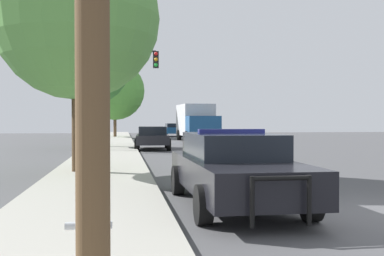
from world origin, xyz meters
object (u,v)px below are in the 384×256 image
police_car (234,167)px  car_background_distant (173,129)px  car_background_midblock (153,137)px  fire_hydrant (89,223)px  tree_sidewalk_near (77,17)px  tree_sidewalk_mid (92,67)px  traffic_light (122,79)px  box_truck (197,121)px  tree_sidewalk_far (115,90)px

police_car → car_background_distant: (3.02, 39.60, -0.03)m
police_car → car_background_midblock: size_ratio=1.17×
fire_hydrant → car_background_distant: (5.60, 43.57, 0.16)m
police_car → tree_sidewalk_near: (-3.58, 5.79, 4.12)m
fire_hydrant → car_background_distant: size_ratio=0.19×
car_background_midblock → tree_sidewalk_mid: bearing=157.2°
tree_sidewalk_mid → police_car: bearing=-78.8°
traffic_light → tree_sidewalk_mid: (-1.80, 3.64, 1.01)m
car_background_distant → box_truck: size_ratio=0.65×
traffic_light → tree_sidewalk_far: (-0.64, 20.00, 0.56)m
car_background_distant → tree_sidewalk_near: size_ratio=0.60×
traffic_light → tree_sidewalk_near: 10.95m
tree_sidewalk_near → tree_sidewalk_mid: 14.46m
box_truck → tree_sidewalk_far: tree_sidewalk_far is taller
car_background_midblock → tree_sidewalk_mid: size_ratio=0.65×
tree_sidewalk_far → fire_hydrant: bearing=-89.7°
box_truck → police_car: bearing=80.5°
fire_hydrant → tree_sidewalk_far: (-0.25, 40.58, 3.91)m
traffic_light → car_background_distant: (5.22, 22.99, -3.19)m
car_background_distant → tree_sidewalk_near: tree_sidewalk_near is taller
car_background_midblock → car_background_distant: bearing=83.8°
traffic_light → police_car: bearing=-82.5°
car_background_midblock → tree_sidewalk_near: tree_sidewalk_near is taller
car_background_distant → tree_sidewalk_near: 34.69m
traffic_light → box_truck: bearing=64.7°
fire_hydrant → tree_sidewalk_far: bearing=90.3°
fire_hydrant → tree_sidewalk_mid: bearing=93.3°
police_car → fire_hydrant: bearing=56.2°
police_car → tree_sidewalk_far: size_ratio=0.75×
traffic_light → car_background_distant: bearing=77.2°
fire_hydrant → box_truck: (6.44, 33.39, 1.01)m
tree_sidewalk_far → car_background_midblock: bearing=-82.5°
tree_sidewalk_mid → traffic_light: bearing=-63.7°
fire_hydrant → box_truck: 34.02m
traffic_light → tree_sidewalk_far: tree_sidewalk_far is taller
car_background_midblock → box_truck: bearing=71.6°
traffic_light → car_background_midblock: 4.13m
police_car → tree_sidewalk_near: 7.96m
traffic_light → car_background_midblock: traffic_light is taller
box_truck → tree_sidewalk_far: 10.24m
car_background_midblock → traffic_light: bearing=-129.4°
fire_hydrant → traffic_light: bearing=88.9°
box_truck → tree_sidewalk_mid: 12.52m
police_car → tree_sidewalk_near: tree_sidewalk_near is taller
car_background_midblock → fire_hydrant: bearing=-92.3°
car_background_midblock → car_background_distant: 21.36m
tree_sidewalk_far → tree_sidewalk_near: size_ratio=0.98×
police_car → box_truck: 29.68m
traffic_light → tree_sidewalk_far: size_ratio=0.76×
traffic_light → car_background_midblock: size_ratio=1.18×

